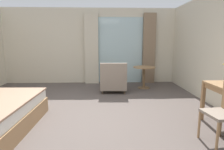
% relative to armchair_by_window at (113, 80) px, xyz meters
% --- Properties ---
extents(ground, '(6.61, 7.65, 0.10)m').
position_rel_armchair_by_window_xyz_m(ground, '(-0.76, -2.14, -0.40)').
color(ground, '#564C47').
extents(wall_back, '(6.21, 0.12, 2.61)m').
position_rel_armchair_by_window_xyz_m(wall_back, '(-0.76, 1.42, 0.96)').
color(wall_back, beige).
rests_on(wall_back, ground).
extents(balcony_glass_door, '(1.58, 0.02, 2.30)m').
position_rel_armchair_by_window_xyz_m(balcony_glass_door, '(0.30, 1.34, 0.80)').
color(balcony_glass_door, silver).
rests_on(balcony_glass_door, ground).
extents(curtain_panel_left, '(0.48, 0.10, 2.43)m').
position_rel_armchair_by_window_xyz_m(curtain_panel_left, '(-0.70, 1.24, 0.87)').
color(curtain_panel_left, beige).
rests_on(curtain_panel_left, ground).
extents(curtain_panel_right, '(0.43, 0.10, 2.43)m').
position_rel_armchair_by_window_xyz_m(curtain_panel_right, '(1.31, 1.24, 0.87)').
color(curtain_panel_right, '#897056').
rests_on(curtain_panel_right, ground).
extents(armchair_by_window, '(0.77, 0.76, 0.88)m').
position_rel_armchair_by_window_xyz_m(armchair_by_window, '(0.00, 0.00, 0.00)').
color(armchair_by_window, gray).
rests_on(armchair_by_window, ground).
extents(round_cafe_table, '(0.69, 0.69, 0.69)m').
position_rel_armchair_by_window_xyz_m(round_cafe_table, '(0.99, 0.44, 0.16)').
color(round_cafe_table, '#9E754C').
rests_on(round_cafe_table, ground).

